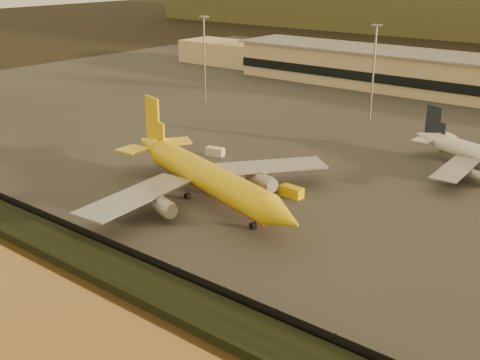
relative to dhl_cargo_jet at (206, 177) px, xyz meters
The scene contains 9 objects.
ground 13.68m from the dhl_cargo_jet, 58.62° to the right, with size 900.00×900.00×0.00m, color black.
embankment 29.02m from the dhl_cargo_jet, 76.57° to the right, with size 320.00×7.00×1.40m, color black.
tarmac 84.46m from the dhl_cargo_jet, 85.46° to the left, with size 320.00×220.00×0.20m, color #2D2D2D.
perimeter_fence 25.10m from the dhl_cargo_jet, 74.42° to the right, with size 300.00×0.05×2.20m, color black.
terminal_building 114.89m from the dhl_cargo_jet, 93.92° to the left, with size 202.00×25.00×12.60m.
apron_light_masts 68.50m from the dhl_cargo_jet, 71.31° to the left, with size 152.20×12.20×25.40m.
dhl_cargo_jet is the anchor object (origin of this frame).
gse_vehicle_yellow 16.10m from the dhl_cargo_jet, 46.52° to the left, with size 4.36×1.96×1.96m, color #E5BB0C.
gse_vehicle_white 26.79m from the dhl_cargo_jet, 127.69° to the left, with size 4.10×1.85×1.85m, color silver.
Camera 1 is at (60.98, -63.31, 41.21)m, focal length 45.00 mm.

